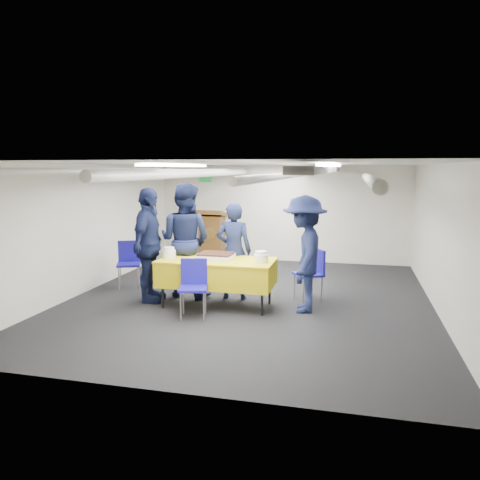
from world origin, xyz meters
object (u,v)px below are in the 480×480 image
object	(u,v)px
serving_table	(217,272)
sailor_a	(234,251)
chair_right	(313,269)
chair_left	(129,259)
chair_near	(194,282)
sailor_b	(185,240)
sailor_d	(304,254)
sailor_c	(149,245)
podium	(212,236)
sheet_cake	(216,256)

from	to	relation	value
serving_table	sailor_a	bearing A→B (deg)	72.35
chair_right	chair_left	size ratio (longest dim) A/B	1.00
chair_near	sailor_b	bearing A→B (deg)	116.15
sailor_d	chair_near	bearing A→B (deg)	-70.87
sailor_a	sailor_c	xyz separation A→B (m)	(-1.34, -0.49, 0.12)
chair_near	sailor_d	xyz separation A→B (m)	(1.58, 0.65, 0.38)
chair_near	sailor_d	bearing A→B (deg)	22.45
podium	sailor_b	size ratio (longest dim) A/B	0.64
sailor_a	chair_near	bearing A→B (deg)	68.17
podium	serving_table	bearing A→B (deg)	-71.81
chair_near	chair_right	bearing A→B (deg)	38.25
podium	chair_near	distance (m)	4.27
sailor_d	sailor_a	bearing A→B (deg)	-112.06
chair_left	sailor_c	distance (m)	1.20
sailor_d	sailor_c	bearing A→B (deg)	-91.81
sheet_cake	chair_near	distance (m)	0.73
sailor_d	podium	bearing A→B (deg)	-147.11
sailor_c	sailor_d	distance (m)	2.57
sailor_c	serving_table	bearing A→B (deg)	-95.74
serving_table	sailor_b	world-z (taller)	sailor_b
chair_near	sailor_d	world-z (taller)	sailor_d
podium	sailor_d	bearing A→B (deg)	-53.79
podium	sailor_c	distance (m)	3.59
chair_left	sailor_a	xyz separation A→B (m)	(2.12, -0.32, 0.30)
sheet_cake	podium	world-z (taller)	podium
chair_right	sailor_a	distance (m)	1.37
chair_near	sailor_b	size ratio (longest dim) A/B	0.44
podium	sheet_cake	bearing A→B (deg)	-71.95
chair_right	chair_left	bearing A→B (deg)	178.81
sailor_c	sailor_b	bearing A→B (deg)	-50.24
sheet_cake	podium	bearing A→B (deg)	108.05
chair_right	sailor_b	xyz separation A→B (m)	(-2.19, -0.26, 0.45)
serving_table	chair_left	distance (m)	2.12
podium	sailor_b	world-z (taller)	sailor_b
serving_table	chair_right	xyz separation A→B (m)	(1.48, 0.74, -0.03)
chair_right	sailor_a	size ratio (longest dim) A/B	0.52
serving_table	chair_near	bearing A→B (deg)	-108.47
sailor_c	sailor_d	world-z (taller)	sailor_c
sailor_b	sailor_d	world-z (taller)	sailor_b
chair_right	serving_table	bearing A→B (deg)	-153.52
podium	sailor_c	bearing A→B (deg)	-90.10
chair_near	sheet_cake	bearing A→B (deg)	76.34
sheet_cake	chair_right	xyz separation A→B (m)	(1.51, 0.66, -0.29)
sailor_a	sailor_c	distance (m)	1.43
serving_table	sailor_a	size ratio (longest dim) A/B	1.12
serving_table	sailor_a	world-z (taller)	sailor_a
chair_right	sailor_d	world-z (taller)	sailor_d
chair_right	chair_left	distance (m)	3.44
sheet_cake	chair_left	distance (m)	2.08
chair_left	sailor_b	xyz separation A→B (m)	(1.25, -0.33, 0.45)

